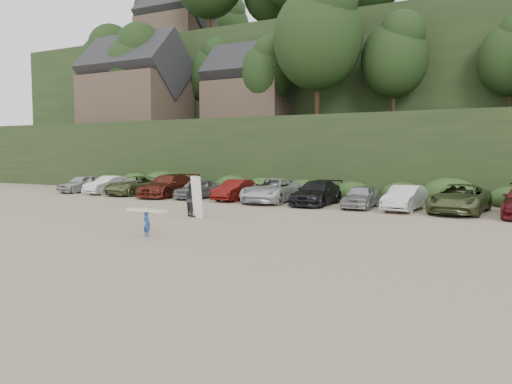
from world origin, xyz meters
The scene contains 5 objects.
ground centered at (0.00, 0.00, 0.00)m, with size 120.00×120.00×0.00m, color tan.
hillside_backdrop centered at (-0.26, 35.93, 11.22)m, with size 90.00×41.50×28.00m.
parked_cars centered at (-1.07, 10.09, 0.75)m, with size 39.35×6.25×1.64m.
child_surfer centered at (-1.39, -3.86, 0.73)m, with size 1.79×0.55×1.07m.
adult_surfer centered at (-3.28, 1.87, 0.90)m, with size 1.34×1.00×2.10m.
Camera 1 is at (11.53, -18.89, 3.32)m, focal length 35.00 mm.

